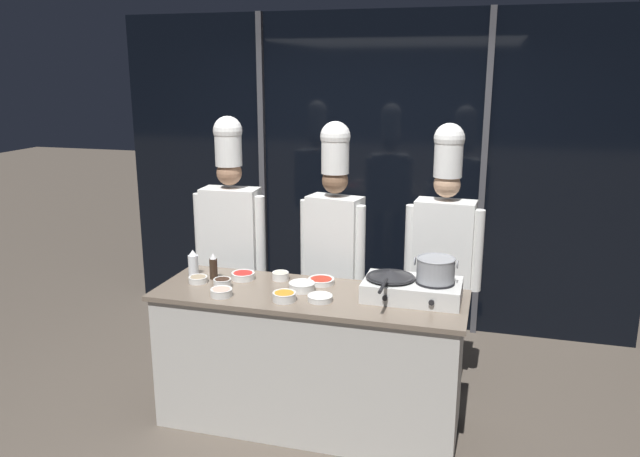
% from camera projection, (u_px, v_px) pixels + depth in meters
% --- Properties ---
extents(ground_plane, '(24.00, 24.00, 0.00)m').
position_uv_depth(ground_plane, '(310.00, 421.00, 4.05)').
color(ground_plane, brown).
extents(window_wall_back, '(4.54, 0.09, 2.70)m').
position_uv_depth(window_wall_back, '(368.00, 173.00, 5.40)').
color(window_wall_back, black).
rests_on(window_wall_back, ground_plane).
extents(demo_counter, '(1.92, 0.66, 0.89)m').
position_uv_depth(demo_counter, '(309.00, 359.00, 3.94)').
color(demo_counter, beige).
rests_on(demo_counter, ground_plane).
extents(portable_stove, '(0.58, 0.36, 0.12)m').
position_uv_depth(portable_stove, '(412.00, 289.00, 3.73)').
color(portable_stove, silver).
rests_on(portable_stove, demo_counter).
extents(frying_pan, '(0.30, 0.52, 0.05)m').
position_uv_depth(frying_pan, '(390.00, 274.00, 3.74)').
color(frying_pan, '#232326').
rests_on(frying_pan, portable_stove).
extents(stock_pot, '(0.25, 0.23, 0.14)m').
position_uv_depth(stock_pot, '(436.00, 269.00, 3.66)').
color(stock_pot, '#93969B').
rests_on(stock_pot, portable_stove).
extents(squeeze_bottle_clear, '(0.07, 0.07, 0.17)m').
position_uv_depth(squeeze_bottle_clear, '(193.00, 263.00, 4.16)').
color(squeeze_bottle_clear, white).
rests_on(squeeze_bottle_clear, demo_counter).
extents(squeeze_bottle_soy, '(0.05, 0.05, 0.17)m').
position_uv_depth(squeeze_bottle_soy, '(213.00, 267.00, 4.08)').
color(squeeze_bottle_soy, '#332319').
rests_on(squeeze_bottle_soy, demo_counter).
extents(prep_bowl_garlic, '(0.16, 0.16, 0.05)m').
position_uv_depth(prep_bowl_garlic, '(302.00, 286.00, 3.87)').
color(prep_bowl_garlic, white).
rests_on(prep_bowl_garlic, demo_counter).
extents(prep_bowl_soy_glaze, '(0.11, 0.11, 0.06)m').
position_uv_depth(prep_bowl_soy_glaze, '(222.00, 282.00, 3.93)').
color(prep_bowl_soy_glaze, white).
rests_on(prep_bowl_soy_glaze, demo_counter).
extents(prep_bowl_bell_pepper, '(0.15, 0.15, 0.05)m').
position_uv_depth(prep_bowl_bell_pepper, '(243.00, 275.00, 4.09)').
color(prep_bowl_bell_pepper, white).
rests_on(prep_bowl_bell_pepper, demo_counter).
extents(prep_bowl_chili_flakes, '(0.17, 0.17, 0.04)m').
position_uv_depth(prep_bowl_chili_flakes, '(321.00, 281.00, 4.00)').
color(prep_bowl_chili_flakes, white).
rests_on(prep_bowl_chili_flakes, demo_counter).
extents(prep_bowl_bean_sprouts, '(0.15, 0.15, 0.04)m').
position_uv_depth(prep_bowl_bean_sprouts, '(320.00, 297.00, 3.70)').
color(prep_bowl_bean_sprouts, white).
rests_on(prep_bowl_bean_sprouts, demo_counter).
extents(prep_bowl_shrimp, '(0.13, 0.13, 0.05)m').
position_uv_depth(prep_bowl_shrimp, '(221.00, 292.00, 3.78)').
color(prep_bowl_shrimp, white).
rests_on(prep_bowl_shrimp, demo_counter).
extents(prep_bowl_noodles, '(0.11, 0.11, 0.05)m').
position_uv_depth(prep_bowl_noodles, '(281.00, 275.00, 4.08)').
color(prep_bowl_noodles, white).
rests_on(prep_bowl_noodles, demo_counter).
extents(prep_bowl_carrots, '(0.14, 0.14, 0.05)m').
position_uv_depth(prep_bowl_carrots, '(284.00, 296.00, 3.70)').
color(prep_bowl_carrots, white).
rests_on(prep_bowl_carrots, demo_counter).
extents(prep_bowl_mushrooms, '(0.12, 0.12, 0.04)m').
position_uv_depth(prep_bowl_mushrooms, '(198.00, 279.00, 4.03)').
color(prep_bowl_mushrooms, white).
rests_on(prep_bowl_mushrooms, demo_counter).
extents(chef_head, '(0.54, 0.24, 1.90)m').
position_uv_depth(chef_head, '(231.00, 227.00, 4.58)').
color(chef_head, '#2D3856').
rests_on(chef_head, ground_plane).
extents(chef_sous, '(0.49, 0.27, 1.89)m').
position_uv_depth(chef_sous, '(334.00, 233.00, 4.37)').
color(chef_sous, '#2D3856').
rests_on(chef_sous, ground_plane).
extents(chef_line, '(0.53, 0.23, 1.88)m').
position_uv_depth(chef_line, '(444.00, 241.00, 4.26)').
color(chef_line, '#2D3856').
rests_on(chef_line, ground_plane).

